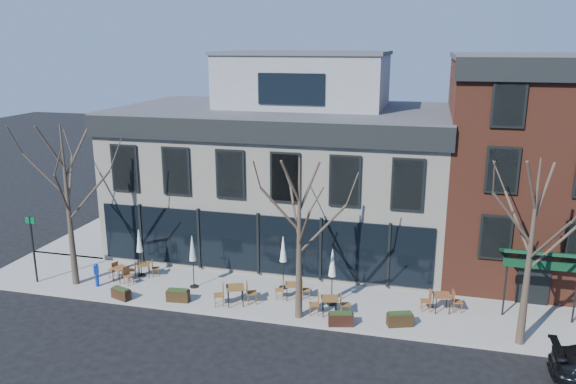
# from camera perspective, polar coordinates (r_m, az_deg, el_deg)

# --- Properties ---
(ground) EXTENTS (120.00, 120.00, 0.00)m
(ground) POSITION_cam_1_polar(r_m,az_deg,el_deg) (29.17, -2.94, -8.71)
(ground) COLOR black
(ground) RESTS_ON ground
(sidewalk_front) EXTENTS (33.50, 4.70, 0.15)m
(sidewalk_front) POSITION_cam_1_polar(r_m,az_deg,el_deg) (26.51, 2.51, -11.05)
(sidewalk_front) COLOR gray
(sidewalk_front) RESTS_ON ground
(sidewalk_side) EXTENTS (4.50, 12.00, 0.15)m
(sidewalk_side) POSITION_cam_1_polar(r_m,az_deg,el_deg) (38.71, -16.39, -3.19)
(sidewalk_side) COLOR gray
(sidewalk_side) RESTS_ON ground
(corner_building) EXTENTS (18.39, 10.39, 11.10)m
(corner_building) POSITION_cam_1_polar(r_m,az_deg,el_deg) (32.35, -0.28, 2.48)
(corner_building) COLOR silver
(corner_building) RESTS_ON ground
(red_brick_building) EXTENTS (8.20, 11.78, 11.18)m
(red_brick_building) POSITION_cam_1_polar(r_m,az_deg,el_deg) (31.49, 23.11, 2.63)
(red_brick_building) COLOR brown
(red_brick_building) RESTS_ON ground
(tree_corner) EXTENTS (3.93, 3.98, 7.92)m
(tree_corner) POSITION_cam_1_polar(r_m,az_deg,el_deg) (28.72, -21.43, -1.14)
(tree_corner) COLOR #382B21
(tree_corner) RESTS_ON sidewalk_front
(tree_mid) EXTENTS (3.50, 3.55, 7.04)m
(tree_mid) POSITION_cam_1_polar(r_m,az_deg,el_deg) (23.54, 1.17, -4.65)
(tree_mid) COLOR #382B21
(tree_mid) RESTS_ON sidewalk_front
(tree_right) EXTENTS (3.72, 3.77, 7.48)m
(tree_right) POSITION_cam_1_polar(r_m,az_deg,el_deg) (23.27, 23.41, -5.56)
(tree_right) COLOR #382B21
(tree_right) RESTS_ON sidewalk_front
(sign_pole) EXTENTS (0.50, 0.10, 3.40)m
(sign_pole) POSITION_cam_1_polar(r_m,az_deg,el_deg) (30.32, -24.48, -4.95)
(sign_pole) COLOR black
(sign_pole) RESTS_ON sidewalk_front
(call_box) EXTENTS (0.25, 0.24, 1.21)m
(call_box) POSITION_cam_1_polar(r_m,az_deg,el_deg) (29.13, -18.87, -7.89)
(call_box) COLOR #0C2BA3
(call_box) RESTS_ON sidewalk_front
(cafe_set_0) EXTENTS (1.71, 1.06, 0.89)m
(cafe_set_0) POSITION_cam_1_polar(r_m,az_deg,el_deg) (29.43, -16.64, -7.85)
(cafe_set_0) COLOR brown
(cafe_set_0) RESTS_ON sidewalk_front
(cafe_set_1) EXTENTS (1.58, 1.01, 0.83)m
(cafe_set_1) POSITION_cam_1_polar(r_m,az_deg,el_deg) (29.68, -14.43, -7.56)
(cafe_set_1) COLOR brown
(cafe_set_1) RESTS_ON sidewalk_front
(cafe_set_2) EXTENTS (2.03, 1.25, 1.05)m
(cafe_set_2) POSITION_cam_1_polar(r_m,az_deg,el_deg) (25.94, -5.38, -10.21)
(cafe_set_2) COLOR brown
(cafe_set_2) RESTS_ON sidewalk_front
(cafe_set_3) EXTENTS (1.71, 0.82, 0.88)m
(cafe_set_3) POSITION_cam_1_polar(r_m,az_deg,el_deg) (26.42, 0.48, -9.87)
(cafe_set_3) COLOR brown
(cafe_set_3) RESTS_ON sidewalk_front
(cafe_set_4) EXTENTS (1.87, 0.88, 0.96)m
(cafe_set_4) POSITION_cam_1_polar(r_m,az_deg,el_deg) (25.03, 4.24, -11.28)
(cafe_set_4) COLOR brown
(cafe_set_4) RESTS_ON sidewalk_front
(cafe_set_5) EXTENTS (1.90, 0.87, 0.98)m
(cafe_set_5) POSITION_cam_1_polar(r_m,az_deg,el_deg) (26.13, 15.33, -10.61)
(cafe_set_5) COLOR brown
(cafe_set_5) RESTS_ON sidewalk_front
(umbrella_0) EXTENTS (0.40, 0.40, 2.49)m
(umbrella_0) POSITION_cam_1_polar(r_m,az_deg,el_deg) (29.33, -14.86, -5.07)
(umbrella_0) COLOR black
(umbrella_0) RESTS_ON sidewalk_front
(umbrella_1) EXTENTS (0.42, 0.42, 2.64)m
(umbrella_1) POSITION_cam_1_polar(r_m,az_deg,el_deg) (27.43, -9.68, -5.95)
(umbrella_1) COLOR black
(umbrella_1) RESTS_ON sidewalk_front
(umbrella_2) EXTENTS (0.42, 0.42, 2.64)m
(umbrella_2) POSITION_cam_1_polar(r_m,az_deg,el_deg) (26.94, -0.50, -6.12)
(umbrella_2) COLOR black
(umbrella_2) RESTS_ON sidewalk_front
(umbrella_3) EXTENTS (0.42, 0.42, 2.65)m
(umbrella_3) POSITION_cam_1_polar(r_m,az_deg,el_deg) (25.36, 4.52, -7.51)
(umbrella_3) COLOR black
(umbrella_3) RESTS_ON sidewalk_front
(planter_0) EXTENTS (1.03, 0.66, 0.54)m
(planter_0) POSITION_cam_1_polar(r_m,az_deg,el_deg) (27.59, -16.60, -9.84)
(planter_0) COLOR #321D10
(planter_0) RESTS_ON sidewalk_front
(planter_1) EXTENTS (1.08, 0.53, 0.58)m
(planter_1) POSITION_cam_1_polar(r_m,az_deg,el_deg) (26.72, -11.11, -10.25)
(planter_1) COLOR #312210
(planter_1) RESTS_ON sidewalk_front
(planter_2) EXTENTS (1.12, 0.65, 0.59)m
(planter_2) POSITION_cam_1_polar(r_m,az_deg,el_deg) (24.29, 5.39, -12.70)
(planter_2) COLOR black
(planter_2) RESTS_ON sidewalk_front
(planter_3) EXTENTS (1.15, 0.76, 0.60)m
(planter_3) POSITION_cam_1_polar(r_m,az_deg,el_deg) (24.60, 11.30, -12.54)
(planter_3) COLOR #302110
(planter_3) RESTS_ON sidewalk_front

